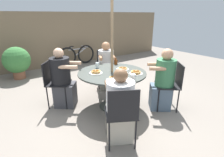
% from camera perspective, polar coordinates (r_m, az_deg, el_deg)
% --- Properties ---
extents(ground_plane, '(12.00, 12.00, 0.00)m').
position_cam_1_polar(ground_plane, '(3.57, 0.00, -8.94)').
color(ground_plane, gray).
extents(back_fence, '(10.00, 0.06, 1.83)m').
position_cam_1_polar(back_fence, '(6.42, -19.16, 11.73)').
color(back_fence, '#7A664C').
rests_on(back_fence, ground).
extents(patio_table, '(1.28, 1.28, 0.72)m').
position_cam_1_polar(patio_table, '(3.32, 0.00, 0.42)').
color(patio_table, '#383D38').
rests_on(patio_table, ground).
extents(umbrella_pole, '(0.05, 0.05, 2.32)m').
position_cam_1_polar(umbrella_pole, '(3.17, 0.00, 9.67)').
color(umbrella_pole, '#846B4C').
rests_on(umbrella_pole, ground).
extents(patio_chair_north, '(0.59, 0.59, 0.90)m').
position_cam_1_polar(patio_chair_north, '(3.47, 18.99, -1.36)').
color(patio_chair_north, black).
rests_on(patio_chair_north, ground).
extents(diner_north, '(0.57, 0.55, 1.18)m').
position_cam_1_polar(diner_north, '(3.43, 16.27, -1.22)').
color(diner_north, slate).
rests_on(diner_north, ground).
extents(patio_chair_east, '(0.56, 0.56, 0.90)m').
position_cam_1_polar(patio_chair_east, '(4.41, -2.17, 4.26)').
color(patio_chair_east, black).
rests_on(patio_chair_east, ground).
extents(diner_east, '(0.55, 0.62, 1.14)m').
position_cam_1_polar(diner_east, '(4.25, -1.91, 3.46)').
color(diner_east, gray).
rests_on(diner_east, ground).
extents(patio_chair_south, '(0.59, 0.59, 0.90)m').
position_cam_1_polar(patio_chair_south, '(3.59, -18.37, -0.61)').
color(patio_chair_south, black).
rests_on(patio_chair_south, ground).
extents(diner_south, '(0.63, 0.60, 1.16)m').
position_cam_1_polar(diner_south, '(3.53, -15.76, -0.69)').
color(diner_south, '#3D3D42').
rests_on(diner_south, ground).
extents(patio_chair_west, '(0.57, 0.57, 0.90)m').
position_cam_1_polar(patio_chair_west, '(2.34, 3.21, -11.03)').
color(patio_chair_west, black).
rests_on(patio_chair_west, ground).
extents(diner_west, '(0.55, 0.59, 1.09)m').
position_cam_1_polar(diner_west, '(2.51, 2.53, -9.80)').
color(diner_west, beige).
rests_on(diner_west, ground).
extents(pancake_plate_a, '(0.25, 0.25, 0.06)m').
position_cam_1_polar(pancake_plate_a, '(3.20, 7.79, 1.91)').
color(pancake_plate_a, white).
rests_on(pancake_plate_a, patio_table).
extents(pancake_plate_b, '(0.25, 0.25, 0.07)m').
position_cam_1_polar(pancake_plate_b, '(2.85, 0.53, -0.21)').
color(pancake_plate_b, white).
rests_on(pancake_plate_b, patio_table).
extents(pancake_plate_c, '(0.25, 0.25, 0.05)m').
position_cam_1_polar(pancake_plate_c, '(3.18, 3.14, 1.85)').
color(pancake_plate_c, white).
rests_on(pancake_plate_c, patio_table).
extents(pancake_plate_d, '(0.25, 0.25, 0.04)m').
position_cam_1_polar(pancake_plate_d, '(3.44, 3.52, 3.23)').
color(pancake_plate_d, white).
rests_on(pancake_plate_d, patio_table).
extents(pancake_plate_e, '(0.25, 0.25, 0.06)m').
position_cam_1_polar(pancake_plate_e, '(3.22, -5.32, 2.08)').
color(pancake_plate_e, white).
rests_on(pancake_plate_e, patio_table).
extents(syrup_bottle, '(0.09, 0.07, 0.14)m').
position_cam_1_polar(syrup_bottle, '(3.78, 1.27, 5.45)').
color(syrup_bottle, '#602D0F').
rests_on(syrup_bottle, patio_table).
extents(coffee_cup, '(0.09, 0.09, 0.11)m').
position_cam_1_polar(coffee_cup, '(2.85, 6.79, 0.34)').
color(coffee_cup, white).
rests_on(coffee_cup, patio_table).
extents(drinking_glass_a, '(0.07, 0.07, 0.11)m').
position_cam_1_polar(drinking_glass_a, '(3.54, -4.84, 4.33)').
color(drinking_glass_a, silver).
rests_on(drinking_glass_a, patio_table).
extents(bicycle, '(1.43, 0.44, 0.70)m').
position_cam_1_polar(bicycle, '(6.48, -11.38, 7.44)').
color(bicycle, black).
rests_on(bicycle, ground).
extents(potted_shrub, '(0.73, 0.73, 0.91)m').
position_cam_1_polar(potted_shrub, '(5.58, -28.65, 5.08)').
color(potted_shrub, brown).
rests_on(potted_shrub, ground).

